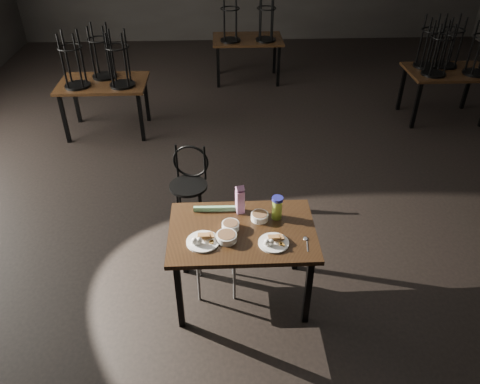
{
  "coord_description": "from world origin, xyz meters",
  "views": [
    {
      "loc": [
        -0.76,
        -4.55,
        3.18
      ],
      "look_at": [
        -0.62,
        -1.2,
        0.85
      ],
      "focal_mm": 35.0,
      "sensor_mm": 36.0,
      "label": 1
    }
  ],
  "objects_px": {
    "juice_carton": "(240,200)",
    "water_bottle": "(277,208)",
    "school_chair": "(216,242)",
    "main_table": "(242,237)",
    "bentwood_chair": "(189,179)"
  },
  "relations": [
    {
      "from": "water_bottle",
      "to": "school_chair",
      "type": "distance_m",
      "value": 0.64
    },
    {
      "from": "water_bottle",
      "to": "main_table",
      "type": "bearing_deg",
      "value": -153.08
    },
    {
      "from": "juice_carton",
      "to": "school_chair",
      "type": "relative_size",
      "value": 0.34
    },
    {
      "from": "water_bottle",
      "to": "school_chair",
      "type": "bearing_deg",
      "value": 178.03
    },
    {
      "from": "school_chair",
      "to": "main_table",
      "type": "bearing_deg",
      "value": -36.14
    },
    {
      "from": "juice_carton",
      "to": "water_bottle",
      "type": "distance_m",
      "value": 0.32
    },
    {
      "from": "school_chair",
      "to": "water_bottle",
      "type": "bearing_deg",
      "value": -0.96
    },
    {
      "from": "juice_carton",
      "to": "bentwood_chair",
      "type": "distance_m",
      "value": 1.11
    },
    {
      "from": "water_bottle",
      "to": "bentwood_chair",
      "type": "distance_m",
      "value": 1.35
    },
    {
      "from": "main_table",
      "to": "water_bottle",
      "type": "xyz_separation_m",
      "value": [
        0.3,
        0.15,
        0.19
      ]
    },
    {
      "from": "main_table",
      "to": "bentwood_chair",
      "type": "relative_size",
      "value": 1.43
    },
    {
      "from": "main_table",
      "to": "school_chair",
      "type": "distance_m",
      "value": 0.34
    },
    {
      "from": "main_table",
      "to": "juice_carton",
      "type": "bearing_deg",
      "value": 91.55
    },
    {
      "from": "water_bottle",
      "to": "school_chair",
      "type": "height_order",
      "value": "water_bottle"
    },
    {
      "from": "juice_carton",
      "to": "water_bottle",
      "type": "bearing_deg",
      "value": -17.75
    }
  ]
}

